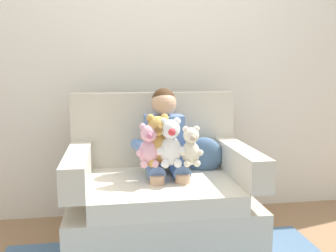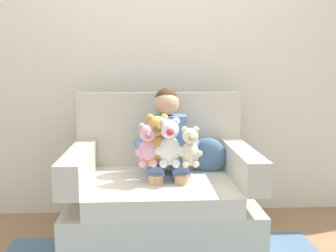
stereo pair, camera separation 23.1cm
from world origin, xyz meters
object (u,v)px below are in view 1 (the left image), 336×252
object	(u,v)px
plush_honey	(158,141)
seated_child	(165,144)
plush_cream	(191,147)
plush_white	(170,144)
plush_pink	(149,146)
armchair	(160,197)
throw_pillow	(204,155)

from	to	relation	value
plush_honey	seated_child	bearing A→B (deg)	45.38
seated_child	plush_cream	xyz separation A→B (m)	(0.13, -0.19, 0.01)
seated_child	plush_white	xyz separation A→B (m)	(0.00, -0.18, 0.04)
plush_white	plush_pink	size ratio (longest dim) A/B	1.12
plush_honey	armchair	bearing A→B (deg)	58.55
armchair	plush_pink	size ratio (longest dim) A/B	4.38
seated_child	throw_pillow	xyz separation A→B (m)	(0.29, 0.10, -0.11)
plush_pink	plush_honey	bearing A→B (deg)	10.41
plush_cream	seated_child	bearing A→B (deg)	107.46
plush_cream	plush_honey	bearing A→B (deg)	148.92
seated_child	throw_pillow	world-z (taller)	seated_child
plush_pink	throw_pillow	world-z (taller)	plush_pink
armchair	plush_white	distance (m)	0.43
armchair	throw_pillow	bearing A→B (deg)	19.59
armchair	seated_child	size ratio (longest dim) A/B	1.44
plush_white	plush_pink	world-z (taller)	plush_white
seated_child	plush_pink	bearing A→B (deg)	-135.21
throw_pillow	plush_white	bearing A→B (deg)	-136.28
plush_white	plush_pink	distance (m)	0.13
plush_white	plush_cream	world-z (taller)	plush_white
throw_pillow	plush_pink	bearing A→B (deg)	-148.05
plush_white	plush_honey	size ratio (longest dim) A/B	0.94
plush_cream	plush_pink	bearing A→B (deg)	157.07
plush_cream	plush_pink	distance (m)	0.26
plush_honey	throw_pillow	size ratio (longest dim) A/B	1.25
seated_child	armchair	bearing A→B (deg)	-159.03
plush_white	armchair	bearing A→B (deg)	123.14
seated_child	plush_honey	bearing A→B (deg)	-123.85
plush_cream	throw_pillow	bearing A→B (deg)	43.51
plush_honey	plush_pink	world-z (taller)	plush_honey
plush_white	plush_pink	xyz separation A→B (m)	(-0.13, 0.01, -0.02)
plush_pink	seated_child	bearing A→B (deg)	40.11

